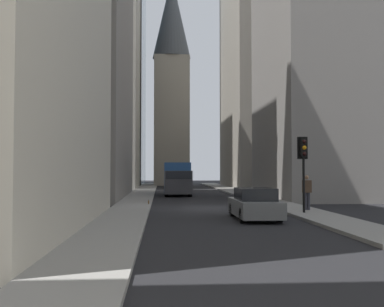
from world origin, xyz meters
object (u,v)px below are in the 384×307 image
(traffic_light_foreground, at_px, (304,157))
(delivery_truck, at_px, (177,178))
(pedestrian, at_px, (307,191))
(discarded_bottle, at_px, (149,202))
(hatchback_grey, at_px, (255,205))

(traffic_light_foreground, bearing_deg, delivery_truck, 17.39)
(delivery_truck, xyz_separation_m, traffic_light_foreground, (-17.79, -5.57, 1.41))
(delivery_truck, distance_m, pedestrian, 17.51)
(pedestrian, xyz_separation_m, discarded_bottle, (4.53, 8.34, -0.88))
(pedestrian, bearing_deg, hatchback_grey, 131.57)
(delivery_truck, distance_m, traffic_light_foreground, 18.70)
(delivery_truck, relative_size, discarded_bottle, 23.93)
(delivery_truck, xyz_separation_m, hatchback_grey, (-19.38, -2.80, -0.80))
(traffic_light_foreground, bearing_deg, pedestrian, -23.50)
(hatchback_grey, distance_m, traffic_light_foreground, 3.88)
(pedestrian, relative_size, discarded_bottle, 6.67)
(delivery_truck, bearing_deg, traffic_light_foreground, -162.61)
(hatchback_grey, xyz_separation_m, discarded_bottle, (7.54, 4.96, -0.42))
(hatchback_grey, bearing_deg, delivery_truck, 8.22)
(delivery_truck, height_order, traffic_light_foreground, traffic_light_foreground)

